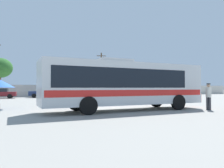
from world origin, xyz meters
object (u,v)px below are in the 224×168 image
Objects in this scene: parked_car_third_dark_blue at (43,92)px; utility_pole_far at (101,73)px; attendant_by_bus_door at (209,95)px; roadside_tree_midleft at (0,68)px; parked_car_second_maroon at (0,93)px; coach_bus_silver_red at (124,83)px.

utility_pole_far is at bearing 23.65° from parked_car_third_dark_blue.
roadside_tree_midleft is (-15.02, 33.19, 4.08)m from attendant_by_bus_door.
coach_bus_silver_red is at bearing -67.55° from parked_car_second_maroon.
attendant_by_bus_door is 0.22× the size of utility_pole_far.
parked_car_second_maroon is (-14.32, 23.47, -0.27)m from attendant_by_bus_door.
parked_car_second_maroon is 0.61× the size of roadside_tree_midleft.
roadside_tree_midleft is at bearing 167.43° from utility_pole_far.
coach_bus_silver_red is 23.25m from parked_car_second_maroon.
utility_pole_far reaches higher than attendant_by_bus_door.
attendant_by_bus_door is 25.54m from parked_car_third_dark_blue.
parked_car_second_maroon is at bearing 112.45° from coach_bus_silver_red.
attendant_by_bus_door is at bearing -58.61° from parked_car_second_maroon.
roadside_tree_midleft is (-6.63, 9.07, 4.31)m from parked_car_third_dark_blue.
utility_pole_far is (3.10, 29.15, 3.36)m from attendant_by_bus_door.
roadside_tree_midleft is at bearing 114.35° from attendant_by_bus_door.
utility_pole_far is at bearing 18.07° from parked_car_second_maroon.
coach_bus_silver_red is 32.79m from roadside_tree_midleft.
attendant_by_bus_door is 0.43× the size of parked_car_second_maroon.
coach_bus_silver_red is at bearing -82.42° from parked_car_third_dark_blue.
parked_car_third_dark_blue is at bearing -156.35° from utility_pole_far.
attendant_by_bus_door is at bearing -70.82° from parked_car_third_dark_blue.
attendant_by_bus_door is 0.42× the size of parked_car_third_dark_blue.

